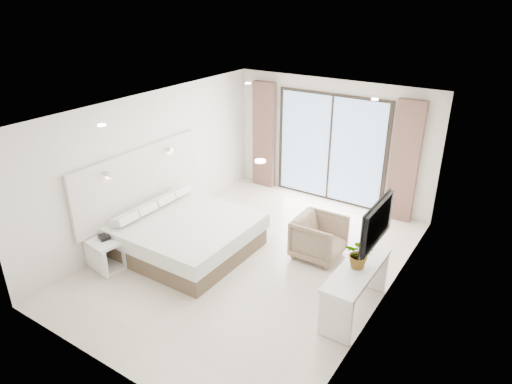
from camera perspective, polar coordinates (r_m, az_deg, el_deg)
ground at (r=8.19m, az=-0.39°, el=-8.41°), size 6.20×6.20×0.00m
room_shell at (r=8.10m, az=1.14°, el=3.74°), size 4.62×6.22×2.72m
bed at (r=8.38m, az=-8.78°, el=-5.29°), size 2.24×2.13×0.76m
nightstand at (r=8.24m, az=-18.27°, el=-7.37°), size 0.65×0.56×0.53m
phone at (r=8.14m, az=-18.45°, el=-5.37°), size 0.24×0.21×0.07m
console_desk at (r=6.85m, az=12.45°, el=-10.68°), size 0.49×1.57×0.77m
plant at (r=6.66m, az=12.82°, el=-7.89°), size 0.46×0.50×0.35m
armchair at (r=8.14m, az=7.90°, el=-5.44°), size 0.77×0.82×0.83m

